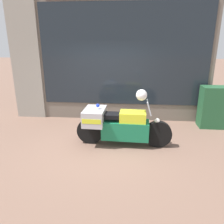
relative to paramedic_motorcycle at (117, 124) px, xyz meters
The scene contains 6 objects.
ground_plane 0.67m from the paramedic_motorcycle, 168.00° to the left, with size 60.00×60.00×0.00m, color #7A5B4C.
shop_building 2.69m from the paramedic_motorcycle, 111.48° to the left, with size 6.38×0.55×4.05m.
window_display 2.11m from the paramedic_motorcycle, 89.20° to the left, with size 4.96×0.30×1.91m.
paramedic_motorcycle is the anchor object (origin of this frame).
utility_cabinet 3.13m from the paramedic_motorcycle, 28.24° to the left, with size 0.72×0.51×1.24m, color #235633.
white_helmet 0.95m from the paramedic_motorcycle, ahead, with size 0.26×0.26×0.26m, color white.
Camera 1 is at (0.74, -5.10, 2.49)m, focal length 35.00 mm.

